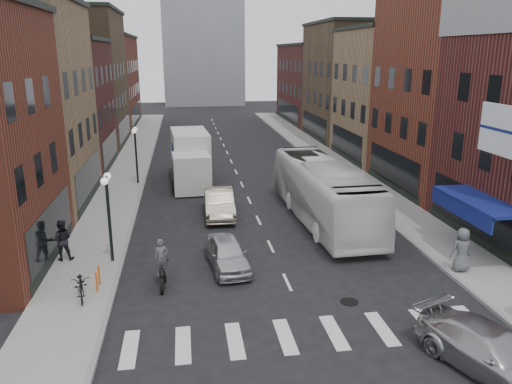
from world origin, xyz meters
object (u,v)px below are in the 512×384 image
transit_bus (323,192)px  streetlamp_near (108,202)px  ped_right_c (462,250)px  box_truck (191,159)px  parked_bicycle (81,285)px  motorcycle_rider (162,264)px  sedan_left_far (219,203)px  sedan_left_near (227,254)px  ped_left_solo (62,240)px  bike_rack (98,279)px  streetlamp_far (135,145)px  curb_car (491,351)px  billboard_sign (505,132)px

transit_bus → streetlamp_near: bearing=-160.1°
streetlamp_near → ped_right_c: bearing=-12.4°
box_truck → parked_bicycle: bearing=-108.1°
motorcycle_rider → sedan_left_far: size_ratio=0.43×
sedan_left_near → ped_right_c: (9.81, -2.07, 0.44)m
ped_right_c → ped_left_solo: bearing=-14.4°
sedan_left_far → bike_rack: bearing=-120.6°
sedan_left_far → ped_right_c: (9.62, -9.41, 0.34)m
streetlamp_far → bike_rack: bearing=-90.7°
bike_rack → curb_car: bearing=-29.8°
billboard_sign → sedan_left_near: (-10.91, 2.31, -5.47)m
streetlamp_far → parked_bicycle: (-0.71, -17.39, -2.26)m
curb_car → streetlamp_far: bearing=95.6°
streetlamp_near → motorcycle_rider: streetlamp_near is taller
sedan_left_far → ped_left_solo: ped_left_solo is taller
box_truck → sedan_left_near: (1.27, -15.31, -1.12)m
sedan_left_near → ped_left_solo: 7.47m
streetlamp_near → sedan_left_near: bearing=-13.2°
streetlamp_far → ped_right_c: (14.89, -17.26, -1.80)m
bike_rack → motorcycle_rider: motorcycle_rider is taller
motorcycle_rider → ped_left_solo: same height
ped_left_solo → sedan_left_far: bearing=-147.6°
streetlamp_near → box_truck: (3.81, 14.12, -1.13)m
billboard_sign → transit_bus: 10.39m
bike_rack → ped_left_solo: ped_left_solo is taller
sedan_left_near → box_truck: bearing=88.4°
ped_left_solo → curb_car: bearing=139.5°
streetlamp_far → sedan_left_near: (5.08, -15.19, -2.25)m
bike_rack → curb_car: curb_car is taller
motorcycle_rider → ped_right_c: ped_right_c is taller
streetlamp_far → billboard_sign: bearing=-47.6°
streetlamp_near → parked_bicycle: (-0.71, -3.39, -2.26)m
motorcycle_rider → sedan_left_far: motorcycle_rider is taller
box_truck → billboard_sign: bearing=-59.0°
motorcycle_rider → sedan_left_far: 9.23m
bike_rack → transit_bus: 13.32m
streetlamp_near → motorcycle_rider: (2.31, -2.60, -1.96)m
bike_rack → motorcycle_rider: 2.54m
sedan_left_near → sedan_left_far: sedan_left_far is taller
streetlamp_far → ped_right_c: 22.87m
transit_bus → sedan_left_near: 8.23m
transit_bus → sedan_left_near: bearing=-138.5°
streetlamp_near → transit_bus: bearing=22.1°
billboard_sign → parked_bicycle: billboard_sign is taller
streetlamp_far → parked_bicycle: streetlamp_far is taller
billboard_sign → streetlamp_near: bearing=167.7°
transit_bus → ped_left_solo: (-13.18, -4.01, -0.61)m
box_truck → ped_left_solo: size_ratio=4.47×
bike_rack → curb_car: (12.30, -7.05, 0.14)m
curb_car → box_truck: bearing=87.7°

